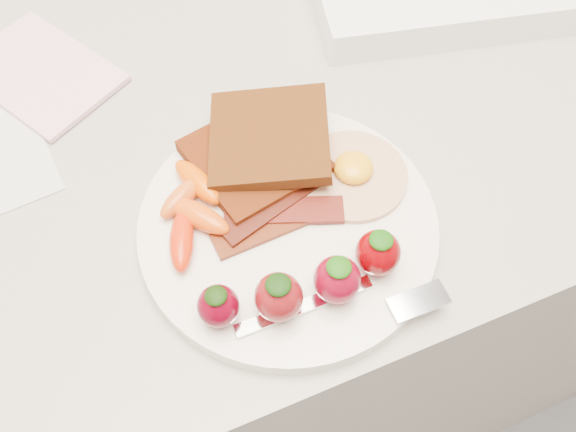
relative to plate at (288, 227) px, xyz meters
name	(u,v)px	position (x,y,z in m)	size (l,w,h in m)	color
counter	(255,294)	(0.01, 0.15, -0.46)	(2.00, 0.60, 0.90)	gray
plate	(288,227)	(0.00, 0.00, 0.00)	(0.27, 0.27, 0.02)	white
toast_lower	(255,158)	(0.00, 0.07, 0.02)	(0.11, 0.11, 0.01)	black
toast_upper	(269,137)	(0.01, 0.08, 0.03)	(0.11, 0.11, 0.01)	black
fried_egg	(353,173)	(0.07, 0.02, 0.01)	(0.12, 0.12, 0.02)	beige
bacon_strips	(275,213)	(-0.01, 0.01, 0.01)	(0.13, 0.07, 0.01)	#4D1006
baby_carrots	(191,209)	(-0.08, 0.04, 0.02)	(0.07, 0.12, 0.02)	#D55719
strawberries	(310,282)	(-0.01, -0.07, 0.03)	(0.18, 0.05, 0.05)	#560010
fork	(356,304)	(0.02, -0.10, 0.01)	(0.17, 0.05, 0.00)	white
notepad	(40,73)	(-0.17, 0.28, 0.00)	(0.11, 0.16, 0.01)	#E7B0C2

